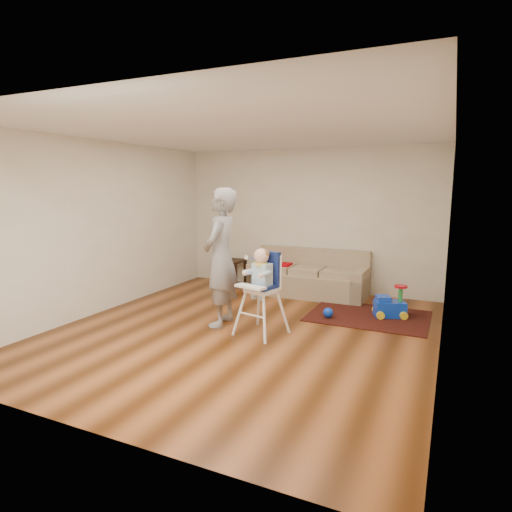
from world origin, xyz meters
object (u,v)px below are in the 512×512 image
at_px(high_chair, 261,293).
at_px(toy_ball, 328,313).
at_px(sofa, 308,273).
at_px(ride_on_toy, 390,301).
at_px(adult, 221,258).
at_px(side_table, 231,272).

bearing_deg(high_chair, toy_ball, 71.65).
bearing_deg(sofa, high_chair, -87.98).
bearing_deg(ride_on_toy, adult, -169.47).
height_order(ride_on_toy, high_chair, high_chair).
height_order(ride_on_toy, adult, adult).
relative_size(sofa, toy_ball, 13.76).
bearing_deg(toy_ball, side_table, 149.09).
bearing_deg(adult, sofa, 156.37).
height_order(side_table, adult, adult).
distance_m(side_table, adult, 2.73).
distance_m(side_table, toy_ball, 2.86).
bearing_deg(sofa, adult, -105.65).
xyz_separation_m(side_table, toy_ball, (2.45, -1.47, -0.16)).
bearing_deg(side_table, ride_on_toy, -17.05).
distance_m(sofa, side_table, 1.74).
height_order(sofa, ride_on_toy, sofa).
xyz_separation_m(toy_ball, adult, (-1.34, -0.92, 0.90)).
distance_m(sofa, ride_on_toy, 1.77).
xyz_separation_m(sofa, ride_on_toy, (1.57, -0.80, -0.15)).
xyz_separation_m(toy_ball, high_chair, (-0.65, -1.05, 0.48)).
relative_size(side_table, high_chair, 0.42).
bearing_deg(side_table, sofa, -6.93).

